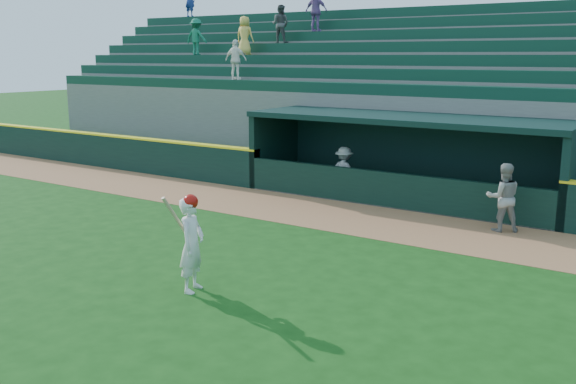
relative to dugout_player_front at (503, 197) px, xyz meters
name	(u,v)px	position (x,y,z in m)	size (l,w,h in m)	color
ground	(243,270)	(-3.40, -5.78, -0.83)	(120.00, 120.00, 0.00)	#124010
warning_track	(359,219)	(-3.40, -0.88, -0.82)	(40.00, 3.00, 0.01)	#99633D
field_wall_left	(95,150)	(-15.65, 0.77, -0.23)	(15.50, 0.30, 1.20)	black
wall_stripe_left	(93,134)	(-15.65, 0.77, 0.40)	(15.50, 0.32, 0.06)	yellow
dugout_player_front	(503,197)	(0.00, 0.00, 0.00)	(0.81, 0.63, 1.66)	gray
dugout_player_inside	(344,171)	(-5.11, 1.39, -0.09)	(0.96, 0.55, 1.48)	#ADADA7
dugout	(409,152)	(-3.40, 2.22, 0.53)	(9.40, 2.80, 2.46)	slate
stands	(462,107)	(-3.42, 6.79, 1.56)	(34.50, 6.25, 7.59)	slate
batter_at_plate	(192,243)	(-3.47, -7.15, 0.06)	(0.58, 0.84, 1.79)	white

